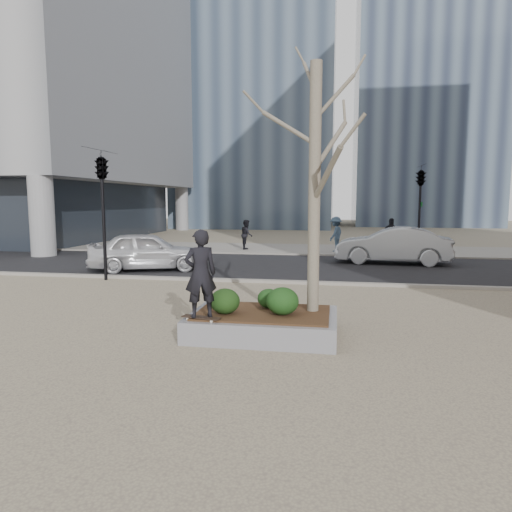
% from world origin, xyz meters
% --- Properties ---
extents(ground, '(120.00, 120.00, 0.00)m').
position_xyz_m(ground, '(0.00, 0.00, 0.00)').
color(ground, '#9C9173').
rests_on(ground, ground).
extents(street, '(60.00, 8.00, 0.02)m').
position_xyz_m(street, '(0.00, 10.00, 0.01)').
color(street, black).
rests_on(street, ground).
extents(far_sidewalk, '(60.00, 6.00, 0.02)m').
position_xyz_m(far_sidewalk, '(0.00, 17.00, 0.01)').
color(far_sidewalk, gray).
rests_on(far_sidewalk, ground).
extents(planter, '(3.00, 2.00, 0.45)m').
position_xyz_m(planter, '(1.00, 0.00, 0.23)').
color(planter, gray).
rests_on(planter, ground).
extents(planter_mulch, '(2.70, 1.70, 0.04)m').
position_xyz_m(planter_mulch, '(1.00, 0.00, 0.47)').
color(planter_mulch, '#382314').
rests_on(planter_mulch, planter).
extents(sycamore_tree, '(2.80, 2.80, 6.60)m').
position_xyz_m(sycamore_tree, '(2.00, 0.30, 3.79)').
color(sycamore_tree, gray).
rests_on(sycamore_tree, planter_mulch).
extents(shrub_left, '(0.61, 0.61, 0.51)m').
position_xyz_m(shrub_left, '(0.26, -0.29, 0.75)').
color(shrub_left, black).
rests_on(shrub_left, planter_mulch).
extents(shrub_middle, '(0.48, 0.48, 0.41)m').
position_xyz_m(shrub_middle, '(1.06, 0.37, 0.69)').
color(shrub_middle, '#113715').
rests_on(shrub_middle, planter_mulch).
extents(shrub_right, '(0.65, 0.65, 0.55)m').
position_xyz_m(shrub_right, '(1.42, -0.17, 0.77)').
color(shrub_right, '#103311').
rests_on(shrub_right, planter_mulch).
extents(skateboard, '(0.80, 0.36, 0.08)m').
position_xyz_m(skateboard, '(-0.10, -0.75, 0.49)').
color(skateboard, black).
rests_on(skateboard, planter).
extents(skateboarder, '(0.74, 0.64, 1.70)m').
position_xyz_m(skateboarder, '(-0.10, -0.75, 1.38)').
color(skateboarder, black).
rests_on(skateboarder, skateboard).
extents(police_car, '(4.85, 3.23, 1.53)m').
position_xyz_m(police_car, '(-4.92, 7.89, 0.79)').
color(police_car, silver).
rests_on(police_car, street).
extents(car_silver, '(5.03, 2.16, 1.61)m').
position_xyz_m(car_silver, '(4.92, 11.60, 0.83)').
color(car_silver, '#9EA1A6').
rests_on(car_silver, street).
extents(pedestrian_a, '(0.80, 0.94, 1.68)m').
position_xyz_m(pedestrian_a, '(-2.56, 16.36, 0.86)').
color(pedestrian_a, black).
rests_on(pedestrian_a, far_sidewalk).
extents(pedestrian_b, '(1.11, 1.40, 1.90)m').
position_xyz_m(pedestrian_b, '(2.44, 16.03, 0.97)').
color(pedestrian_b, '#374D63').
rests_on(pedestrian_b, far_sidewalk).
extents(pedestrian_c, '(1.17, 0.75, 1.84)m').
position_xyz_m(pedestrian_c, '(5.32, 15.63, 0.95)').
color(pedestrian_c, black).
rests_on(pedestrian_c, far_sidewalk).
extents(traffic_light_near, '(0.60, 2.48, 4.50)m').
position_xyz_m(traffic_light_near, '(-5.50, 5.60, 2.25)').
color(traffic_light_near, black).
rests_on(traffic_light_near, ground).
extents(traffic_light_far, '(0.60, 2.48, 4.50)m').
position_xyz_m(traffic_light_far, '(6.50, 14.60, 2.25)').
color(traffic_light_far, black).
rests_on(traffic_light_far, ground).
extents(building_glass_a, '(16.00, 16.00, 45.00)m').
position_xyz_m(building_glass_a, '(-6.00, 42.00, 22.50)').
color(building_glass_a, slate).
rests_on(building_glass_a, ground).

